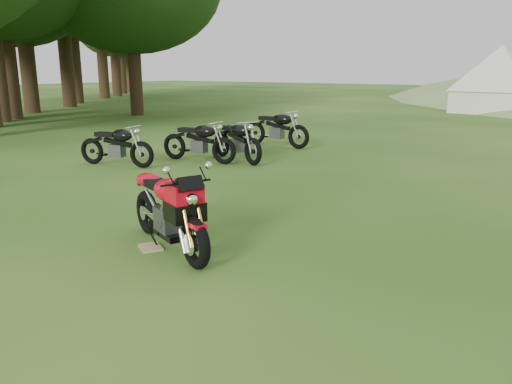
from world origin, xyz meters
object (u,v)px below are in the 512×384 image
Objects in this scene: plywood_board at (151,247)px; tent_left at (499,81)px; vintage_moto_d at (276,127)px; vintage_moto_c at (237,139)px; sport_motorcycle at (168,203)px; vintage_moto_a at (198,140)px; vintage_moto_b at (116,145)px.

tent_left is (-0.46, 22.05, 1.43)m from plywood_board.
plywood_board is 0.15× the size of vintage_moto_d.
plywood_board is 5.68m from vintage_moto_c.
sport_motorcycle is 5.51m from vintage_moto_a.
vintage_moto_c reaches higher than vintage_moto_b.
vintage_moto_b is 2.59m from vintage_moto_c.
vintage_moto_c is at bearing 141.46° from sport_motorcycle.
vintage_moto_a is at bearing 126.16° from plywood_board.
sport_motorcycle is 21.96m from tent_left.
vintage_moto_b is 19.41m from tent_left.
vintage_moto_b is at bearing -109.85° from vintage_moto_c.
tent_left reaches higher than vintage_moto_c.
tent_left is (2.60, 14.75, 0.94)m from vintage_moto_d.
tent_left is at bearing 63.78° from vintage_moto_b.
vintage_moto_a is 0.55× the size of tent_left.
vintage_moto_b is (-4.50, 2.93, -0.08)m from sport_motorcycle.
vintage_moto_d is at bearing 135.97° from sport_motorcycle.
vintage_moto_d is (-3.07, 7.29, 0.50)m from plywood_board.
vintage_moto_a is at bearing -92.18° from vintage_moto_d.
vintage_moto_d is (1.25, 4.24, 0.05)m from vintage_moto_b.
vintage_moto_a is 2.87m from vintage_moto_d.
vintage_moto_d is at bearing -94.62° from tent_left.
vintage_moto_a reaches higher than plywood_board.
plywood_board is 0.15× the size of vintage_moto_c.
vintage_moto_b is at bearing -105.09° from vintage_moto_d.
plywood_board is at bearing -61.59° from vintage_moto_a.
plywood_board is 0.16× the size of vintage_moto_a.
vintage_moto_a reaches higher than vintage_moto_b.
sport_motorcycle is at bearing -39.28° from vintage_moto_c.
vintage_moto_c reaches higher than vintage_moto_a.
vintage_moto_b is at bearing 168.51° from sport_motorcycle.
vintage_moto_a is at bearing 37.43° from vintage_moto_b.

